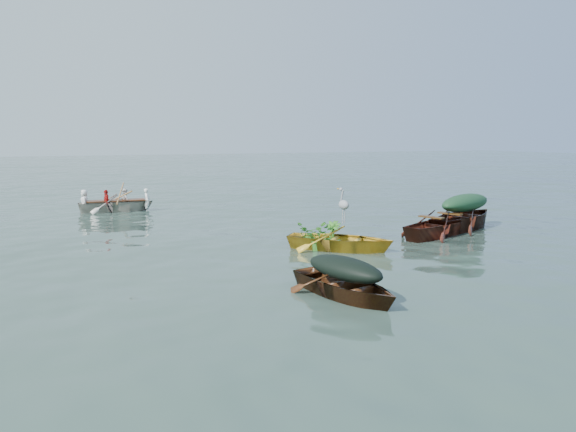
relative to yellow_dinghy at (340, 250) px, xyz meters
name	(u,v)px	position (x,y,z in m)	size (l,w,h in m)	color
ground	(320,241)	(0.08, 1.23, 0.00)	(140.00, 140.00, 0.00)	#354A40
yellow_dinghy	(340,250)	(0.00, 0.00, 0.00)	(1.41, 3.26, 0.89)	yellow
dark_covered_boat	(344,297)	(-1.88, -3.62, 0.00)	(1.17, 3.16, 0.75)	#4C2D11
green_tarp_boat	(464,229)	(4.93, 1.27, 0.00)	(1.44, 4.64, 1.10)	#411A0F
open_wooden_boat	(440,236)	(3.55, 0.65, 0.00)	(1.29, 4.15, 0.96)	#522114
rowed_boat	(117,212)	(-4.25, 9.45, 0.00)	(1.13, 3.75, 0.86)	beige
dark_tarp_cover	(345,265)	(-1.88, -3.62, 0.58)	(0.65, 1.74, 0.40)	black
green_tarp_cover	(465,202)	(4.93, 1.27, 0.81)	(0.79, 2.55, 0.52)	#1A4024
thwart_benches	(441,218)	(3.55, 0.65, 0.50)	(0.78, 2.08, 0.04)	#41270F
heron	(344,211)	(0.33, 0.44, 0.90)	(0.28, 0.40, 0.92)	#9EA0A7
dinghy_weeds	(319,219)	(-0.39, 0.39, 0.74)	(0.70, 0.90, 0.60)	#1D5E18
rowers	(116,190)	(-4.25, 9.45, 0.81)	(1.01, 2.63, 0.76)	white
oars	(116,199)	(-4.25, 9.45, 0.46)	(2.60, 0.60, 0.06)	#A3713E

